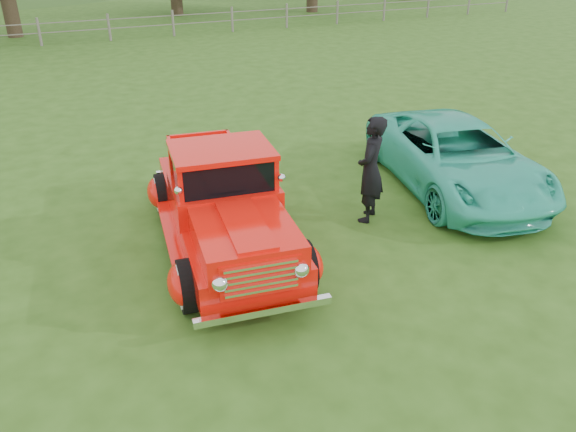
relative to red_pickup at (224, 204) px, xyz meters
name	(u,v)px	position (x,y,z in m)	size (l,w,h in m)	color
ground	(348,286)	(1.28, -1.84, -0.80)	(140.00, 140.00, 0.00)	#294B14
distant_hills	(17,29)	(-2.80, 57.63, -5.34)	(116.00, 60.00, 18.00)	#335921
fence_line	(109,27)	(1.28, 20.16, -0.19)	(48.00, 0.12, 1.20)	#686358
red_pickup	(224,204)	(0.00, 0.00, 0.00)	(2.67, 5.16, 1.78)	black
teal_sedan	(456,156)	(4.97, 0.34, -0.12)	(2.26, 4.90, 1.36)	#2FBE9E
man	(371,170)	(2.68, -0.10, 0.17)	(0.70, 0.46, 1.92)	black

